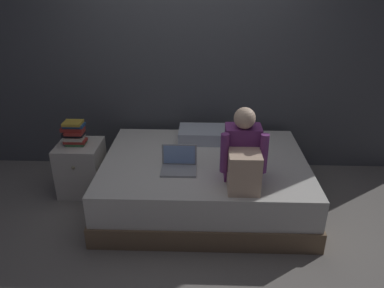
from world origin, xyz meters
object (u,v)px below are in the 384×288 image
at_px(person_sitting, 243,156).
at_px(book_stack, 74,133).
at_px(pillow, 205,134).
at_px(nightstand, 82,168).
at_px(bed, 204,181).
at_px(laptop, 179,164).

relative_size(person_sitting, book_stack, 2.60).
bearing_deg(pillow, nightstand, -168.88).
relative_size(bed, person_sitting, 3.05).
bearing_deg(book_stack, laptop, -20.66).
height_order(bed, person_sitting, person_sitting).
height_order(nightstand, pillow, pillow).
xyz_separation_m(bed, nightstand, (-1.30, 0.19, 0.03)).
height_order(bed, nightstand, nightstand).
bearing_deg(bed, pillow, 89.88).
bearing_deg(book_stack, nightstand, 9.69).
relative_size(bed, nightstand, 3.65).
distance_m(bed, person_sitting, 0.73).
relative_size(person_sitting, pillow, 1.17).
bearing_deg(person_sitting, bed, 126.72).
bearing_deg(laptop, nightstand, 158.74).
bearing_deg(nightstand, laptop, -21.26).
bearing_deg(person_sitting, book_stack, 159.45).
distance_m(nightstand, laptop, 1.17).
relative_size(laptop, book_stack, 1.27).
distance_m(bed, nightstand, 1.31).
height_order(laptop, pillow, laptop).
bearing_deg(book_stack, bed, -8.19).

